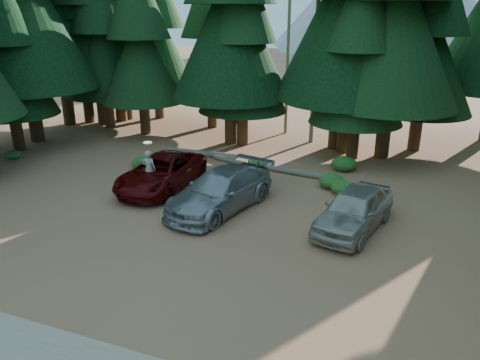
{
  "coord_description": "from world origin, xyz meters",
  "views": [
    {
      "loc": [
        6.61,
        -12.04,
        7.45
      ],
      "look_at": [
        0.5,
        3.68,
        1.25
      ],
      "focal_mm": 35.0,
      "sensor_mm": 36.0,
      "label": 1
    }
  ],
  "objects": [
    {
      "name": "ground",
      "position": [
        0.0,
        0.0,
        0.0
      ],
      "size": [
        160.0,
        160.0,
        0.0
      ],
      "primitive_type": "plane",
      "color": "#A66946",
      "rests_on": "ground"
    },
    {
      "name": "forest_belt_north",
      "position": [
        0.0,
        15.0,
        0.0
      ],
      "size": [
        36.0,
        7.0,
        22.0
      ],
      "primitive_type": null,
      "color": "black",
      "rests_on": "ground"
    },
    {
      "name": "snag_front",
      "position": [
        0.8,
        14.5,
        6.0
      ],
      "size": [
        0.24,
        0.24,
        12.0
      ],
      "primitive_type": "cylinder",
      "color": "#656051",
      "rests_on": "ground"
    },
    {
      "name": "snag_back",
      "position": [
        -1.2,
        16.0,
        5.0
      ],
      "size": [
        0.2,
        0.2,
        10.0
      ],
      "primitive_type": "cylinder",
      "color": "#656051",
      "rests_on": "ground"
    },
    {
      "name": "red_pickup",
      "position": [
        -3.61,
        4.71,
        0.72
      ],
      "size": [
        2.47,
        5.2,
        1.43
      ],
      "primitive_type": "imported",
      "rotation": [
        0.0,
        0.0,
        0.02
      ],
      "color": "#560707",
      "rests_on": "ground"
    },
    {
      "name": "silver_minivan_center",
      "position": [
        -0.26,
        3.5,
        0.77
      ],
      "size": [
        3.3,
        5.63,
        1.53
      ],
      "primitive_type": "imported",
      "rotation": [
        0.0,
        0.0,
        -0.23
      ],
      "color": "#9D9FA5",
      "rests_on": "ground"
    },
    {
      "name": "silver_minivan_right",
      "position": [
        4.88,
        3.57,
        0.76
      ],
      "size": [
        2.7,
        4.72,
        1.51
      ],
      "primitive_type": "imported",
      "rotation": [
        0.0,
        0.0,
        -0.22
      ],
      "color": "#B6B0A2",
      "rests_on": "ground"
    },
    {
      "name": "frisbee_player",
      "position": [
        -3.76,
        3.98,
        1.07
      ],
      "size": [
        0.65,
        0.48,
        2.0
      ],
      "rotation": [
        0.0,
        0.0,
        3.28
      ],
      "color": "beige",
      "rests_on": "ground"
    },
    {
      "name": "log_left",
      "position": [
        -4.15,
        9.57,
        0.15
      ],
      "size": [
        4.33,
        0.42,
        0.31
      ],
      "primitive_type": "cylinder",
      "rotation": [
        0.0,
        1.57,
        0.03
      ],
      "color": "#656051",
      "rests_on": "ground"
    },
    {
      "name": "log_mid",
      "position": [
        -1.69,
        8.9,
        0.12
      ],
      "size": [
        2.94,
        1.14,
        0.25
      ],
      "primitive_type": "cylinder",
      "rotation": [
        0.0,
        1.57,
        -0.31
      ],
      "color": "#656051",
      "rests_on": "ground"
    },
    {
      "name": "log_right",
      "position": [
        1.33,
        8.47,
        0.14
      ],
      "size": [
        4.45,
        0.86,
        0.28
      ],
      "primitive_type": "cylinder",
      "rotation": [
        0.0,
        1.57,
        -0.13
      ],
      "color": "#656051",
      "rests_on": "ground"
    },
    {
      "name": "shrub_far_left",
      "position": [
        -5.83,
        6.67,
        0.3
      ],
      "size": [
        1.09,
        1.09,
        0.6
      ],
      "primitive_type": "ellipsoid",
      "color": "#1F6924",
      "rests_on": "ground"
    },
    {
      "name": "shrub_left",
      "position": [
        -5.86,
        8.28,
        0.23
      ],
      "size": [
        0.82,
        0.82,
        0.45
      ],
      "primitive_type": "ellipsoid",
      "color": "#1F6924",
      "rests_on": "ground"
    },
    {
      "name": "shrub_center_left",
      "position": [
        -0.48,
        8.78,
        0.25
      ],
      "size": [
        0.9,
        0.9,
        0.49
      ],
      "primitive_type": "ellipsoid",
      "color": "#1F6924",
      "rests_on": "ground"
    },
    {
      "name": "shrub_center_right",
      "position": [
        3.37,
        7.44,
        0.31
      ],
      "size": [
        1.14,
        1.14,
        0.63
      ],
      "primitive_type": "ellipsoid",
      "color": "#1F6924",
      "rests_on": "ground"
    },
    {
      "name": "shrub_right",
      "position": [
        3.95,
        6.89,
        0.28
      ],
      "size": [
        1.02,
        1.02,
        0.56
      ],
      "primitive_type": "ellipsoid",
      "color": "#1F6924",
      "rests_on": "ground"
    },
    {
      "name": "shrub_far_right",
      "position": [
        3.49,
        10.0,
        0.34
      ],
      "size": [
        1.22,
        1.22,
        0.67
      ],
      "primitive_type": "ellipsoid",
      "color": "#1F6924",
      "rests_on": "ground"
    },
    {
      "name": "shrub_edge_west",
      "position": [
        -13.04,
        5.5,
        0.23
      ],
      "size": [
        0.84,
        0.84,
        0.46
      ],
      "primitive_type": "ellipsoid",
      "color": "#1F6924",
      "rests_on": "ground"
    }
  ]
}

